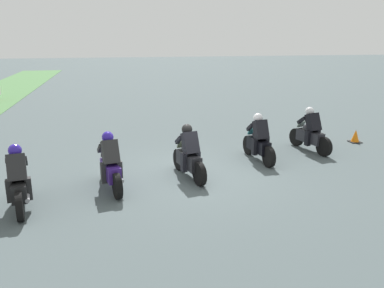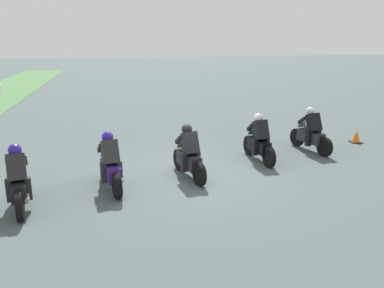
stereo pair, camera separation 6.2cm
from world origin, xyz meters
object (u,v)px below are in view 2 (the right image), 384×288
Objects in this scene: rider_lane_b at (259,142)px; traffic_cone at (356,137)px; rider_lane_c at (189,156)px; rider_lane_a at (311,133)px; rider_lane_d at (110,166)px; rider_lane_e at (18,182)px.

rider_lane_b is 4.28× the size of traffic_cone.
traffic_cone is (2.56, -6.76, -0.40)m from rider_lane_c.
rider_lane_a is 1.00× the size of rider_lane_d.
rider_lane_a and rider_lane_d have the same top height.
traffic_cone is (1.44, -4.31, -0.40)m from rider_lane_b.
rider_lane_b is 4.86m from rider_lane_d.
rider_lane_d is (-2.32, 6.71, 0.00)m from rider_lane_a.
rider_lane_d is 4.23× the size of traffic_cone.
rider_lane_a reaches higher than traffic_cone.
rider_lane_d is at bearing 94.97° from rider_lane_a.
rider_lane_a is 0.99× the size of rider_lane_e.
rider_lane_c is at bearing 110.71° from traffic_cone.
traffic_cone is (3.03, -8.90, -0.40)m from rider_lane_d.
rider_lane_b is 2.69m from rider_lane_c.
rider_lane_e is at bearing 93.92° from rider_lane_c.
traffic_cone is at bearing -85.97° from rider_lane_a.
rider_lane_d and rider_lane_e have the same top height.
rider_lane_d is (-1.59, 4.59, 0.00)m from rider_lane_b.
rider_lane_c and rider_lane_d have the same top height.
rider_lane_c is 1.00× the size of rider_lane_d.
rider_lane_b and rider_lane_c have the same top height.
rider_lane_b is at bearing 108.47° from traffic_cone.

